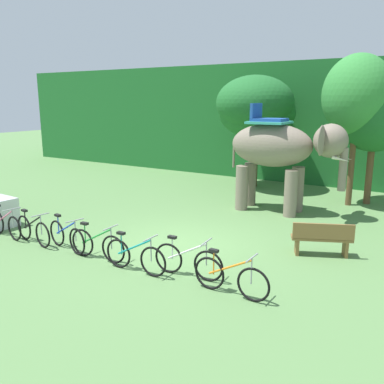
{
  "coord_description": "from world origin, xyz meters",
  "views": [
    {
      "loc": [
        5.9,
        -8.75,
        3.89
      ],
      "look_at": [
        -0.1,
        1.0,
        1.3
      ],
      "focal_mm": 38.19,
      "sensor_mm": 36.0,
      "label": 1
    }
  ],
  "objects": [
    {
      "name": "tree_center",
      "position": [
        3.09,
        7.12,
        4.03
      ],
      "size": [
        2.48,
        2.48,
        5.51
      ],
      "color": "brown",
      "rests_on": "ground"
    },
    {
      "name": "bike_orange",
      "position": [
        2.55,
        -1.82,
        0.39
      ],
      "size": [
        1.71,
        0.52,
        0.92
      ],
      "color": "black",
      "rests_on": "ground"
    },
    {
      "name": "bike_pink",
      "position": [
        -4.61,
        -1.95,
        0.39
      ],
      "size": [
        1.7,
        0.52,
        0.92
      ],
      "color": "black",
      "rests_on": "ground"
    },
    {
      "name": "bike_teal",
      "position": [
        0.17,
        -1.94,
        0.39
      ],
      "size": [
        1.71,
        0.52,
        0.92
      ],
      "color": "black",
      "rests_on": "ground"
    },
    {
      "name": "bike_green",
      "position": [
        -1.11,
        -1.83,
        0.39
      ],
      "size": [
        1.71,
        0.52,
        0.92
      ],
      "color": "black",
      "rests_on": "ground"
    },
    {
      "name": "tree_right",
      "position": [
        3.65,
        7.72,
        3.39
      ],
      "size": [
        2.87,
        2.87,
        4.79
      ],
      "color": "brown",
      "rests_on": "ground"
    },
    {
      "name": "wooden_bench",
      "position": [
        3.57,
        1.32,
        0.48
      ],
      "size": [
        1.54,
        0.98,
        0.89
      ],
      "color": "brown",
      "rests_on": "ground"
    },
    {
      "name": "bike_white",
      "position": [
        1.35,
        -1.53,
        0.39
      ],
      "size": [
        1.71,
        0.52,
        0.92
      ],
      "color": "black",
      "rests_on": "ground"
    },
    {
      "name": "elephant",
      "position": [
        1.13,
        4.82,
        2.2
      ],
      "size": [
        4.15,
        2.08,
        3.78
      ],
      "color": "gray",
      "rests_on": "ground"
    },
    {
      "name": "foliage_hedge",
      "position": [
        0.0,
        13.08,
        2.82
      ],
      "size": [
        36.0,
        6.0,
        5.64
      ],
      "primitive_type": "cube",
      "color": "#1E6028",
      "rests_on": "ground"
    },
    {
      "name": "ground_plane",
      "position": [
        0.0,
        0.0,
        0.0
      ],
      "size": [
        80.0,
        80.0,
        0.0
      ],
      "primitive_type": "plane",
      "color": "#567F47"
    },
    {
      "name": "tree_center_left",
      "position": [
        -1.23,
        8.04,
        3.73
      ],
      "size": [
        3.36,
        3.36,
        4.94
      ],
      "color": "brown",
      "rests_on": "ground"
    },
    {
      "name": "bike_blue",
      "position": [
        -2.28,
        -1.78,
        0.39
      ],
      "size": [
        1.69,
        0.54,
        0.92
      ],
      "color": "black",
      "rests_on": "ground"
    },
    {
      "name": "bike_black",
      "position": [
        -3.46,
        -1.91,
        0.39
      ],
      "size": [
        1.7,
        0.52,
        0.92
      ],
      "color": "black",
      "rests_on": "ground"
    },
    {
      "name": "tree_far_left",
      "position": [
        -1.31,
        8.47,
        3.35
      ],
      "size": [
        3.39,
        3.39,
        4.52
      ],
      "color": "brown",
      "rests_on": "ground"
    }
  ]
}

